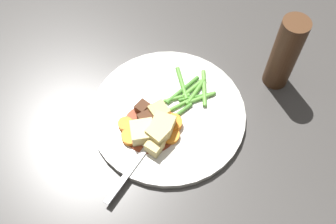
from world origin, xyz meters
The scene contains 27 objects.
ground_plane centered at (0.00, 0.00, 0.00)m, with size 3.00×3.00×0.00m, color #423F3D.
dinner_plate centered at (0.00, 0.00, 0.01)m, with size 0.28×0.28×0.01m, color white.
stew_sauce centered at (0.04, 0.01, 0.01)m, with size 0.10×0.10×0.00m, color #93381E.
carrot_slice_0 centered at (0.01, 0.03, 0.02)m, with size 0.03×0.03×0.01m, color orange.
carrot_slice_1 centered at (0.08, -0.01, 0.02)m, with size 0.03×0.03×0.01m, color orange.
carrot_slice_2 centered at (0.08, 0.01, 0.02)m, with size 0.03×0.03×0.01m, color orange.
carrot_slice_3 centered at (0.02, 0.05, 0.02)m, with size 0.03×0.03×0.01m, color orange.
carrot_slice_4 centered at (0.03, 0.02, 0.02)m, with size 0.03×0.03×0.01m, color orange.
potato_chunk_0 centered at (0.02, 0.00, 0.03)m, with size 0.03×0.03×0.03m, color #DBBC6B.
potato_chunk_1 centered at (0.06, 0.02, 0.03)m, with size 0.04×0.04×0.03m, color #EAD68C.
potato_chunk_2 centered at (0.04, 0.04, 0.03)m, with size 0.03×0.03×0.04m, color #E5CC7A.
potato_chunk_3 centered at (0.06, 0.05, 0.03)m, with size 0.03×0.03×0.02m, color #E5CC7A.
potato_chunk_4 centered at (0.03, 0.03, 0.03)m, with size 0.04×0.04×0.03m, color #E5CC7A.
meat_chunk_0 centered at (0.04, 0.00, 0.02)m, with size 0.03×0.03×0.02m, color #4C2B19.
meat_chunk_1 centered at (0.04, -0.03, 0.02)m, with size 0.02×0.02×0.02m, color #4C2B19.
green_bean_0 centered at (-0.02, 0.01, 0.02)m, with size 0.01×0.01×0.05m, color #4C8E33.
green_bean_1 centered at (-0.07, 0.01, 0.02)m, with size 0.01×0.01×0.06m, color #66AD42.
green_bean_2 centered at (-0.05, -0.03, 0.02)m, with size 0.01×0.01×0.08m, color #4C8E33.
green_bean_3 centered at (-0.06, -0.02, 0.02)m, with size 0.01×0.01×0.05m, color #66AD42.
green_bean_4 centered at (-0.01, 0.00, 0.02)m, with size 0.01×0.01×0.07m, color #66AD42.
green_bean_5 centered at (-0.05, -0.04, 0.02)m, with size 0.01×0.01×0.07m, color #599E38.
green_bean_6 centered at (-0.07, -0.01, 0.02)m, with size 0.01×0.01×0.06m, color #599E38.
green_bean_7 centered at (-0.06, 0.00, 0.02)m, with size 0.01×0.01×0.07m, color #4C8E33.
green_bean_8 centered at (-0.08, -0.01, 0.02)m, with size 0.01×0.01×0.08m, color #66AD42.
green_bean_9 centered at (-0.03, -0.02, 0.02)m, with size 0.01×0.01×0.05m, color #66AD42.
fork centered at (0.09, 0.06, 0.02)m, with size 0.16×0.09×0.00m.
pepper_mill centered at (-0.22, 0.03, 0.08)m, with size 0.05×0.05×0.16m, color #4C2D19.
Camera 1 is at (0.18, 0.32, 0.63)m, focal length 41.83 mm.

